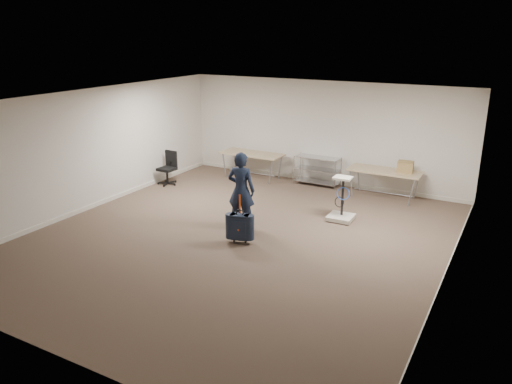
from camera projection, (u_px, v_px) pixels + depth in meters
The scene contains 10 objects.
ground at pixel (239, 238), 10.23m from camera, with size 9.00×9.00×0.00m, color #413328.
room_shell at pixel (270, 215), 11.36m from camera, with size 8.00×9.00×9.00m.
folding_table_left at pixel (252, 155), 14.18m from camera, with size 1.80×0.75×0.73m.
folding_table_right at pixel (385, 172), 12.44m from camera, with size 1.80×0.75×0.73m.
wire_shelf at pixel (317, 169), 13.59m from camera, with size 1.22×0.47×0.80m.
person at pixel (241, 190), 10.57m from camera, with size 0.60×0.39×1.65m, color black.
suitcase at pixel (240, 227), 9.87m from camera, with size 0.42×0.31×1.02m.
office_chair at pixel (168, 174), 13.74m from camera, with size 0.55×0.55×0.91m.
equipment_cart at pixel (341, 209), 11.10m from camera, with size 0.56×0.56×1.01m.
cardboard_box at pixel (405, 167), 12.20m from camera, with size 0.37×0.28×0.28m, color #A2854B.
Camera 1 is at (4.86, -8.10, 4.04)m, focal length 35.00 mm.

